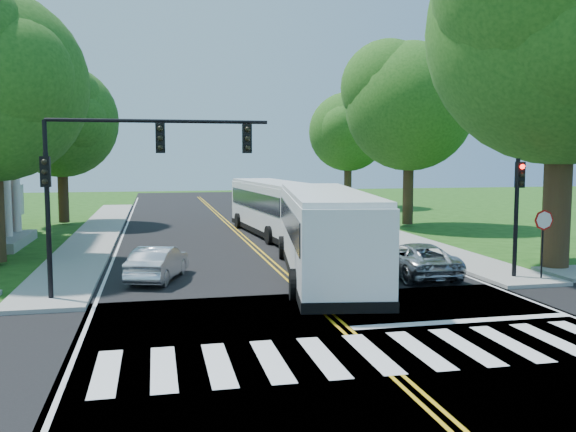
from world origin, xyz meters
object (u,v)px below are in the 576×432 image
object	(u,v)px
signal_nw	(124,164)
bus_lead	(324,231)
suv	(416,259)
signal_ne	(518,201)
dark_sedan	(332,223)
bus_follow	(275,207)
hatchback	(158,263)

from	to	relation	value
signal_nw	bus_lead	bearing A→B (deg)	17.04
bus_lead	suv	bearing A→B (deg)	178.51
signal_ne	dark_sedan	distance (m)	15.49
signal_ne	suv	bearing A→B (deg)	154.59
bus_lead	bus_follow	bearing A→B (deg)	-83.30
hatchback	suv	distance (m)	9.85
signal_ne	hatchback	distance (m)	13.55
hatchback	suv	world-z (taller)	suv
signal_ne	hatchback	world-z (taller)	signal_ne
suv	dark_sedan	xyz separation A→B (m)	(0.61, 13.52, -0.05)
bus_lead	bus_follow	distance (m)	12.75
suv	bus_lead	bearing A→B (deg)	-8.72
hatchback	bus_follow	bearing A→B (deg)	-102.12
signal_nw	bus_follow	world-z (taller)	signal_nw
bus_lead	bus_follow	xyz separation A→B (m)	(0.55, 12.74, -0.09)
signal_nw	suv	bearing A→B (deg)	8.29
bus_follow	bus_lead	bearing A→B (deg)	82.90
signal_nw	suv	xyz separation A→B (m)	(10.77, 1.57, -3.72)
bus_follow	dark_sedan	size ratio (longest dim) A/B	3.02
signal_ne	bus_lead	world-z (taller)	signal_ne
signal_nw	bus_lead	distance (m)	8.04
signal_nw	dark_sedan	size ratio (longest dim) A/B	1.75
signal_nw	hatchback	xyz separation A→B (m)	(1.01, 2.87, -3.72)
bus_lead	dark_sedan	bearing A→B (deg)	-98.58
signal_nw	suv	distance (m)	11.51
bus_follow	suv	xyz separation A→B (m)	(2.95, -13.40, -1.01)
signal_ne	bus_follow	xyz separation A→B (m)	(-6.23, 14.96, -1.29)
dark_sedan	suv	bearing A→B (deg)	72.67
signal_ne	bus_lead	bearing A→B (deg)	161.89
dark_sedan	hatchback	bearing A→B (deg)	34.92
signal_nw	signal_ne	distance (m)	14.13
hatchback	bus_lead	bearing A→B (deg)	-168.62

